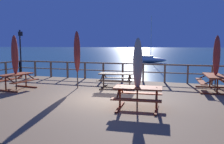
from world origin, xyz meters
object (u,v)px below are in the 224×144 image
(picnic_table_mid_centre, at_px, (138,93))
(patio_umbrella_tall_mid_left, at_px, (15,55))
(patio_umbrella_tall_front, at_px, (217,56))
(sailboat_distant, at_px, (149,59))
(picnic_table_front_left, at_px, (16,78))
(picnic_table_front_right, at_px, (116,77))
(patio_umbrella_tall_back_right, at_px, (77,52))
(picnic_table_back_left, at_px, (214,79))
(patio_umbrella_tall_mid_right, at_px, (138,64))
(lamp_post_hooked, at_px, (20,46))

(picnic_table_mid_centre, distance_m, patio_umbrella_tall_mid_left, 6.74)
(patio_umbrella_tall_front, distance_m, sailboat_distant, 28.56)
(patio_umbrella_tall_mid_left, bearing_deg, picnic_table_front_left, 124.93)
(picnic_table_front_right, relative_size, patio_umbrella_tall_mid_left, 0.69)
(patio_umbrella_tall_back_right, relative_size, patio_umbrella_tall_front, 1.09)
(patio_umbrella_tall_front, relative_size, sailboat_distant, 0.34)
(patio_umbrella_tall_front, bearing_deg, picnic_table_mid_centre, -124.06)
(picnic_table_front_left, relative_size, picnic_table_mid_centre, 1.03)
(picnic_table_back_left, bearing_deg, patio_umbrella_tall_mid_left, -163.88)
(sailboat_distant, bearing_deg, picnic_table_mid_centre, -81.55)
(patio_umbrella_tall_mid_right, xyz_separation_m, lamp_post_hooked, (-9.15, 5.34, 0.57))
(picnic_table_mid_centre, bearing_deg, patio_umbrella_tall_mid_left, 165.84)
(picnic_table_back_left, bearing_deg, patio_umbrella_tall_mid_right, -123.65)
(picnic_table_mid_centre, xyz_separation_m, picnic_table_back_left, (2.78, 4.29, 0.02))
(picnic_table_back_left, distance_m, sailboat_distant, 28.42)
(patio_umbrella_tall_mid_right, bearing_deg, picnic_table_front_right, 117.60)
(picnic_table_mid_centre, distance_m, patio_umbrella_tall_mid_right, 1.00)
(picnic_table_back_left, bearing_deg, patio_umbrella_tall_back_right, -168.24)
(lamp_post_hooked, bearing_deg, sailboat_distant, 80.33)
(patio_umbrella_tall_mid_left, bearing_deg, picnic_table_mid_centre, -14.16)
(picnic_table_front_right, bearing_deg, sailboat_distant, 95.80)
(picnic_table_front_left, height_order, sailboat_distant, sailboat_distant)
(picnic_table_mid_centre, distance_m, patio_umbrella_tall_back_right, 4.92)
(picnic_table_front_right, height_order, picnic_table_mid_centre, same)
(picnic_table_mid_centre, height_order, patio_umbrella_tall_mid_left, patio_umbrella_tall_mid_left)
(lamp_post_hooked, bearing_deg, picnic_table_front_right, -14.32)
(picnic_table_front_left, height_order, picnic_table_mid_centre, same)
(picnic_table_front_right, bearing_deg, patio_umbrella_tall_back_right, -162.30)
(picnic_table_back_left, height_order, sailboat_distant, sailboat_distant)
(patio_umbrella_tall_back_right, xyz_separation_m, patio_umbrella_tall_mid_right, (3.70, -2.87, -0.29))
(picnic_table_front_right, distance_m, lamp_post_hooked, 7.73)
(sailboat_distant, bearing_deg, picnic_table_front_right, -84.20)
(picnic_table_mid_centre, height_order, lamp_post_hooked, lamp_post_hooked)
(picnic_table_back_left, distance_m, patio_umbrella_tall_front, 1.12)
(patio_umbrella_tall_mid_left, bearing_deg, picnic_table_back_left, 16.12)
(picnic_table_front_right, relative_size, picnic_table_mid_centre, 1.06)
(patio_umbrella_tall_mid_left, bearing_deg, patio_umbrella_tall_back_right, 25.83)
(picnic_table_back_left, distance_m, patio_umbrella_tall_mid_right, 5.17)
(picnic_table_back_left, xyz_separation_m, sailboat_distant, (-7.49, 27.41, -0.77))
(picnic_table_front_right, xyz_separation_m, patio_umbrella_tall_front, (4.70, 0.68, 1.13))
(patio_umbrella_tall_mid_left, xyz_separation_m, lamp_post_hooked, (-2.75, 3.78, 0.42))
(patio_umbrella_tall_mid_right, bearing_deg, sailboat_distant, 98.41)
(sailboat_distant, bearing_deg, patio_umbrella_tall_mid_right, -81.59)
(picnic_table_front_left, relative_size, patio_umbrella_tall_front, 0.68)
(lamp_post_hooked, bearing_deg, patio_umbrella_tall_front, -5.64)
(lamp_post_hooked, bearing_deg, picnic_table_mid_centre, -30.47)
(picnic_table_front_left, bearing_deg, lamp_post_hooked, 126.08)
(patio_umbrella_tall_back_right, height_order, lamp_post_hooked, lamp_post_hooked)
(patio_umbrella_tall_mid_left, height_order, patio_umbrella_tall_mid_right, patio_umbrella_tall_mid_left)
(picnic_table_mid_centre, bearing_deg, picnic_table_back_left, 57.07)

